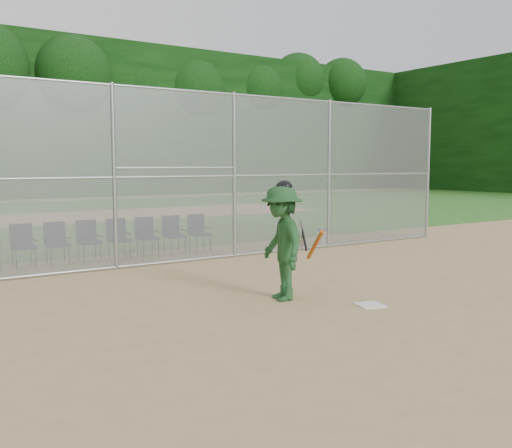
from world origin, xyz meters
TOP-DOWN VIEW (x-y plane):
  - ground at (0.00, 0.00)m, footprint 100.00×100.00m
  - grass_strip at (0.00, 18.00)m, footprint 100.00×100.00m
  - dirt_patch_far at (0.00, 18.00)m, footprint 24.00×24.00m
  - backstop_fence at (0.00, 5.00)m, footprint 16.09×0.09m
  - treeline at (0.00, 20.00)m, footprint 81.00×60.00m
  - home_plate at (0.35, -0.35)m, footprint 0.50×0.50m
  - batter_at_plate at (-0.61, 0.78)m, footprint 1.05×1.44m
  - water_cooler at (4.18, 5.42)m, footprint 0.37×0.37m
  - spare_bats at (2.97, 4.97)m, footprint 0.36×0.34m
  - chair_2 at (-3.63, 6.35)m, footprint 0.54×0.52m
  - chair_3 at (-2.90, 6.35)m, footprint 0.54×0.52m
  - chair_4 at (-2.17, 6.35)m, footprint 0.54×0.52m
  - chair_5 at (-1.44, 6.35)m, footprint 0.54×0.52m
  - chair_6 at (-0.71, 6.35)m, footprint 0.54×0.52m
  - chair_7 at (0.02, 6.35)m, footprint 0.54×0.52m
  - chair_8 at (0.75, 6.35)m, footprint 0.54×0.52m

SIDE VIEW (x-z plane):
  - ground at x=0.00m, z-range 0.00..0.00m
  - grass_strip at x=0.00m, z-range 0.01..0.01m
  - dirt_patch_far at x=0.00m, z-range 0.01..0.01m
  - home_plate at x=0.35m, z-range 0.00..0.02m
  - water_cooler at x=4.18m, z-range 0.00..0.47m
  - spare_bats at x=2.97m, z-range 0.00..0.83m
  - chair_2 at x=-3.63m, z-range 0.00..0.96m
  - chair_3 at x=-2.90m, z-range 0.00..0.96m
  - chair_4 at x=-2.17m, z-range 0.00..0.96m
  - chair_5 at x=-1.44m, z-range 0.00..0.96m
  - chair_6 at x=-0.71m, z-range 0.00..0.96m
  - chair_7 at x=0.02m, z-range 0.00..0.96m
  - chair_8 at x=0.75m, z-range 0.00..0.96m
  - batter_at_plate at x=-0.61m, z-range -0.03..1.99m
  - backstop_fence at x=0.00m, z-range 0.07..4.07m
  - treeline at x=0.00m, z-range 0.00..11.00m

